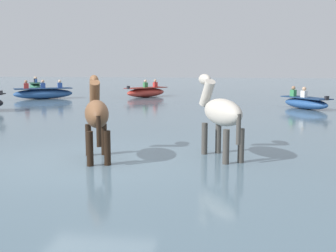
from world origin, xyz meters
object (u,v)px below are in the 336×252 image
horse_trailing_bay (97,116)px  boat_far_inshore (146,92)px  boat_mid_outer (35,86)px  horse_lead_pinto (221,114)px  boat_mid_channel (43,93)px  boat_far_offshore (305,103)px

horse_trailing_bay → boat_far_inshore: size_ratio=0.72×
boat_mid_outer → boat_far_inshore: (10.30, -6.20, 0.02)m
horse_trailing_bay → boat_far_inshore: horse_trailing_bay is taller
horse_lead_pinto → horse_trailing_bay: (-2.59, -0.57, -0.01)m
horse_trailing_bay → boat_mid_outer: (-12.69, 23.15, -0.66)m
boat_mid_channel → boat_mid_outer: boat_mid_channel is taller
horse_lead_pinto → boat_far_offshore: 11.25m
boat_mid_channel → boat_far_offshore: 14.65m
boat_far_offshore → boat_mid_channel: bearing=166.2°
boat_mid_outer → boat_far_offshore: (18.85, -11.94, -0.00)m
horse_lead_pinto → boat_far_offshore: (3.58, 10.64, -0.67)m
boat_mid_channel → boat_far_offshore: (14.23, -3.49, -0.05)m
boat_mid_channel → boat_far_inshore: 6.10m
horse_trailing_bay → boat_mid_channel: size_ratio=0.60×
horse_lead_pinto → boat_far_inshore: 17.13m
boat_mid_channel → boat_far_inshore: bearing=21.7°
horse_lead_pinto → boat_mid_outer: horse_lead_pinto is taller
horse_lead_pinto → boat_mid_channel: 17.70m
boat_far_inshore → horse_lead_pinto: bearing=-73.1°
boat_mid_outer → boat_far_offshore: boat_mid_outer is taller
boat_far_offshore → boat_far_inshore: boat_far_inshore is taller
horse_lead_pinto → boat_mid_channel: (-10.64, 14.13, -0.62)m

